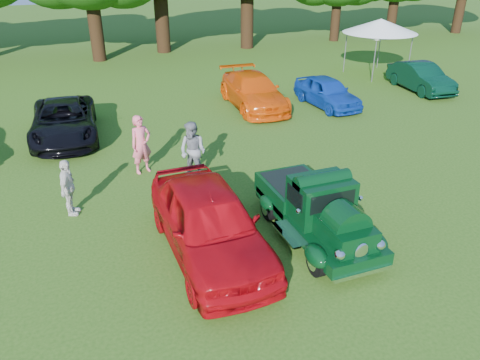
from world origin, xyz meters
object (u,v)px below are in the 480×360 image
object	(u,v)px
hero_pickup	(316,210)
spectator_white	(68,188)
spectator_pink	(141,145)
spectator_grey	(193,151)
red_convertible	(209,222)
back_car_orange	(253,91)
back_car_green	(421,77)
back_car_black	(64,121)
back_car_blue	(327,92)
canopy_tent	(380,26)

from	to	relation	value
hero_pickup	spectator_white	distance (m)	6.61
spectator_pink	spectator_grey	distance (m)	1.77
red_convertible	back_car_orange	world-z (taller)	red_convertible
back_car_green	spectator_white	bearing A→B (deg)	-153.33
red_convertible	spectator_pink	distance (m)	5.16
back_car_orange	spectator_pink	size ratio (longest dim) A/B	2.66
back_car_black	spectator_pink	size ratio (longest dim) A/B	2.64
red_convertible	back_car_blue	bearing A→B (deg)	46.32
red_convertible	spectator_white	bearing A→B (deg)	133.31
spectator_grey	spectator_white	bearing A→B (deg)	-115.82
spectator_grey	canopy_tent	bearing A→B (deg)	85.06
back_car_black	back_car_green	world-z (taller)	back_car_black
spectator_pink	canopy_tent	bearing A→B (deg)	10.55
red_convertible	back_car_green	distance (m)	17.37
red_convertible	spectator_white	xyz separation A→B (m)	(-2.99, 3.13, -0.05)
spectator_pink	spectator_grey	size ratio (longest dim) A/B	1.03
back_car_black	spectator_white	size ratio (longest dim) A/B	3.15
hero_pickup	back_car_orange	distance (m)	10.79
red_convertible	spectator_grey	bearing A→B (deg)	78.87
hero_pickup	spectator_pink	bearing A→B (deg)	122.03
back_car_black	spectator_pink	bearing A→B (deg)	-57.97
back_car_orange	spectator_pink	xyz separation A→B (m)	(-6.03, -5.11, 0.22)
back_car_orange	spectator_grey	bearing A→B (deg)	-123.65
red_convertible	back_car_green	size ratio (longest dim) A/B	1.20
back_car_green	spectator_pink	world-z (taller)	spectator_pink
back_car_orange	canopy_tent	world-z (taller)	canopy_tent
back_car_black	spectator_pink	xyz separation A→B (m)	(2.20, -4.10, 0.25)
canopy_tent	hero_pickup	bearing A→B (deg)	-130.51
red_convertible	spectator_white	distance (m)	4.33
back_car_blue	spectator_pink	xyz separation A→B (m)	(-9.25, -4.01, 0.29)
back_car_blue	spectator_pink	distance (m)	10.09
hero_pickup	back_car_blue	distance (m)	11.06
hero_pickup	back_car_black	xyz separation A→B (m)	(-5.54, 9.44, -0.02)
back_car_green	canopy_tent	distance (m)	4.20
red_convertible	canopy_tent	bearing A→B (deg)	42.68
back_car_blue	spectator_pink	size ratio (longest dim) A/B	2.05
red_convertible	spectator_grey	size ratio (longest dim) A/B	2.70
spectator_pink	back_car_blue	bearing A→B (deg)	5.09
spectator_grey	back_car_orange	bearing A→B (deg)	103.72
spectator_pink	back_car_green	bearing A→B (deg)	-1.44
hero_pickup	back_car_blue	size ratio (longest dim) A/B	1.10
spectator_grey	hero_pickup	bearing A→B (deg)	-15.03
spectator_pink	canopy_tent	world-z (taller)	canopy_tent
hero_pickup	spectator_grey	size ratio (longest dim) A/B	2.30
back_car_black	spectator_grey	world-z (taller)	spectator_grey
back_car_green	back_car_black	bearing A→B (deg)	-172.42
hero_pickup	canopy_tent	distance (m)	18.03
red_convertible	canopy_tent	size ratio (longest dim) A/B	1.14
spectator_pink	spectator_grey	bearing A→B (deg)	-55.95
back_car_black	back_car_orange	size ratio (longest dim) A/B	0.99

